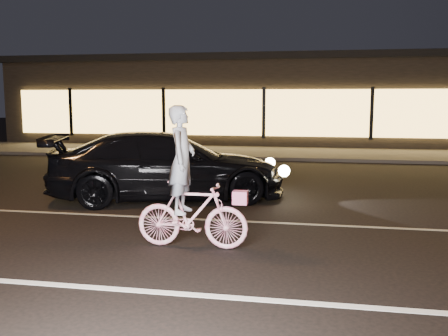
# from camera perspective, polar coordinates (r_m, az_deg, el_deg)

# --- Properties ---
(ground) EXTENTS (90.00, 90.00, 0.00)m
(ground) POSITION_cam_1_polar(r_m,az_deg,el_deg) (7.50, -7.66, -9.42)
(ground) COLOR black
(ground) RESTS_ON ground
(lane_stripe_near) EXTENTS (60.00, 0.12, 0.01)m
(lane_stripe_near) POSITION_cam_1_polar(r_m,az_deg,el_deg) (6.17, -12.12, -13.39)
(lane_stripe_near) COLOR silver
(lane_stripe_near) RESTS_ON ground
(lane_stripe_far) EXTENTS (60.00, 0.10, 0.01)m
(lane_stripe_far) POSITION_cam_1_polar(r_m,az_deg,el_deg) (9.34, -3.83, -5.83)
(lane_stripe_far) COLOR gray
(lane_stripe_far) RESTS_ON ground
(sidewalk) EXTENTS (30.00, 4.00, 0.12)m
(sidewalk) POSITION_cam_1_polar(r_m,az_deg,el_deg) (20.03, 3.98, 1.75)
(sidewalk) COLOR #383533
(sidewalk) RESTS_ON ground
(storefront) EXTENTS (25.40, 8.42, 4.20)m
(storefront) POSITION_cam_1_polar(r_m,az_deg,el_deg) (25.85, 5.56, 7.77)
(storefront) COLOR black
(storefront) RESTS_ON ground
(cyclist) EXTENTS (1.69, 0.58, 2.13)m
(cyclist) POSITION_cam_1_polar(r_m,az_deg,el_deg) (7.45, -3.99, -3.45)
(cyclist) COLOR #F74679
(cyclist) RESTS_ON ground
(sedan) EXTENTS (5.55, 3.58, 1.49)m
(sedan) POSITION_cam_1_polar(r_m,az_deg,el_deg) (11.10, -6.47, 0.25)
(sedan) COLOR black
(sedan) RESTS_ON ground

